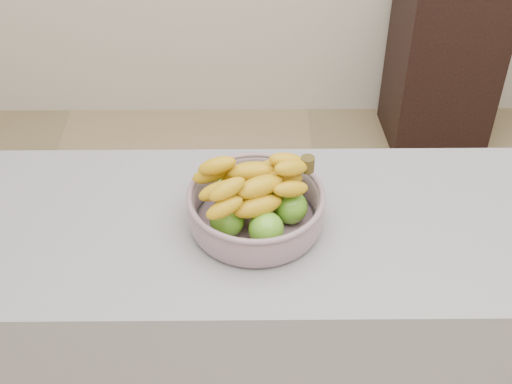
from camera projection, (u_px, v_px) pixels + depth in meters
counter at (356, 339)px, 2.02m from camera, size 2.00×0.60×0.90m
cabinet at (444, 61)px, 3.29m from camera, size 0.48×0.40×0.82m
fruit_bowl at (256, 205)px, 1.69m from camera, size 0.33×0.33×0.17m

